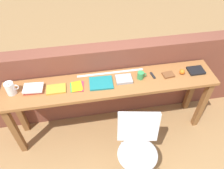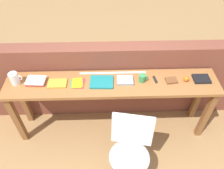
{
  "view_description": "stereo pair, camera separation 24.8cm",
  "coord_description": "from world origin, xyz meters",
  "px_view_note": "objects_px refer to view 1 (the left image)",
  "views": [
    {
      "loc": [
        -0.3,
        -1.48,
        2.66
      ],
      "look_at": [
        0.0,
        0.25,
        0.9
      ],
      "focal_mm": 35.0,
      "sensor_mm": 36.0,
      "label": 1
    },
    {
      "loc": [
        -0.05,
        -1.5,
        2.66
      ],
      "look_at": [
        0.0,
        0.25,
        0.9
      ],
      "focal_mm": 35.0,
      "sensor_mm": 36.0,
      "label": 2
    }
  ],
  "objects_px": {
    "pamphlet_pile_colourful": "(77,86)",
    "multitool_folded": "(153,75)",
    "chair_white_moulded": "(138,145)",
    "leather_journal_brown": "(168,75)",
    "sports_ball_small": "(182,72)",
    "mug": "(141,75)",
    "book_repair_rightmost": "(196,70)",
    "book_stack_leftmost": "(33,89)",
    "magazine_cycling": "(56,89)",
    "pitcher_white": "(10,88)",
    "book_open_centre": "(101,83)"
  },
  "relations": [
    {
      "from": "multitool_folded",
      "to": "leather_journal_brown",
      "type": "height_order",
      "value": "leather_journal_brown"
    },
    {
      "from": "mug",
      "to": "multitool_folded",
      "type": "xyz_separation_m",
      "value": [
        0.15,
        0.01,
        -0.04
      ]
    },
    {
      "from": "leather_journal_brown",
      "to": "chair_white_moulded",
      "type": "bearing_deg",
      "value": -134.01
    },
    {
      "from": "pitcher_white",
      "to": "book_stack_leftmost",
      "type": "height_order",
      "value": "pitcher_white"
    },
    {
      "from": "book_stack_leftmost",
      "to": "magazine_cycling",
      "type": "bearing_deg",
      "value": -7.9
    },
    {
      "from": "pitcher_white",
      "to": "magazine_cycling",
      "type": "xyz_separation_m",
      "value": [
        0.48,
        -0.03,
        -0.07
      ]
    },
    {
      "from": "magazine_cycling",
      "to": "mug",
      "type": "bearing_deg",
      "value": 1.36
    },
    {
      "from": "book_open_centre",
      "to": "multitool_folded",
      "type": "height_order",
      "value": "book_open_centre"
    },
    {
      "from": "chair_white_moulded",
      "to": "leather_journal_brown",
      "type": "height_order",
      "value": "leather_journal_brown"
    },
    {
      "from": "multitool_folded",
      "to": "sports_ball_small",
      "type": "distance_m",
      "value": 0.36
    },
    {
      "from": "book_stack_leftmost",
      "to": "pamphlet_pile_colourful",
      "type": "height_order",
      "value": "book_stack_leftmost"
    },
    {
      "from": "multitool_folded",
      "to": "leather_journal_brown",
      "type": "xyz_separation_m",
      "value": [
        0.19,
        -0.02,
        0.0
      ]
    },
    {
      "from": "magazine_cycling",
      "to": "multitool_folded",
      "type": "xyz_separation_m",
      "value": [
        1.14,
        0.03,
        -0.0
      ]
    },
    {
      "from": "book_open_centre",
      "to": "book_stack_leftmost",
      "type": "bearing_deg",
      "value": -179.58
    },
    {
      "from": "mug",
      "to": "book_repair_rightmost",
      "type": "bearing_deg",
      "value": 0.24
    },
    {
      "from": "pamphlet_pile_colourful",
      "to": "multitool_folded",
      "type": "xyz_separation_m",
      "value": [
        0.9,
        0.03,
        0.0
      ]
    },
    {
      "from": "mug",
      "to": "multitool_folded",
      "type": "bearing_deg",
      "value": 4.53
    },
    {
      "from": "pamphlet_pile_colourful",
      "to": "leather_journal_brown",
      "type": "bearing_deg",
      "value": 0.36
    },
    {
      "from": "pitcher_white",
      "to": "mug",
      "type": "height_order",
      "value": "pitcher_white"
    },
    {
      "from": "chair_white_moulded",
      "to": "book_repair_rightmost",
      "type": "height_order",
      "value": "book_repair_rightmost"
    },
    {
      "from": "book_stack_leftmost",
      "to": "leather_journal_brown",
      "type": "distance_m",
      "value": 1.57
    },
    {
      "from": "multitool_folded",
      "to": "book_repair_rightmost",
      "type": "height_order",
      "value": "book_repair_rightmost"
    },
    {
      "from": "pamphlet_pile_colourful",
      "to": "mug",
      "type": "relative_size",
      "value": 1.65
    },
    {
      "from": "book_open_centre",
      "to": "mug",
      "type": "height_order",
      "value": "mug"
    },
    {
      "from": "mug",
      "to": "sports_ball_small",
      "type": "relative_size",
      "value": 1.69
    },
    {
      "from": "pitcher_white",
      "to": "book_open_centre",
      "type": "height_order",
      "value": "pitcher_white"
    },
    {
      "from": "pitcher_white",
      "to": "book_stack_leftmost",
      "type": "relative_size",
      "value": 0.82
    },
    {
      "from": "pitcher_white",
      "to": "multitool_folded",
      "type": "height_order",
      "value": "pitcher_white"
    },
    {
      "from": "pitcher_white",
      "to": "multitool_folded",
      "type": "xyz_separation_m",
      "value": [
        1.61,
        0.01,
        -0.07
      ]
    },
    {
      "from": "magazine_cycling",
      "to": "book_open_centre",
      "type": "relative_size",
      "value": 0.8
    },
    {
      "from": "book_stack_leftmost",
      "to": "pamphlet_pile_colourful",
      "type": "xyz_separation_m",
      "value": [
        0.48,
        -0.03,
        -0.02
      ]
    },
    {
      "from": "book_stack_leftmost",
      "to": "book_open_centre",
      "type": "height_order",
      "value": "book_stack_leftmost"
    },
    {
      "from": "pamphlet_pile_colourful",
      "to": "multitool_folded",
      "type": "relative_size",
      "value": 1.65
    },
    {
      "from": "magazine_cycling",
      "to": "pamphlet_pile_colourful",
      "type": "distance_m",
      "value": 0.23
    },
    {
      "from": "pitcher_white",
      "to": "magazine_cycling",
      "type": "distance_m",
      "value": 0.48
    },
    {
      "from": "magazine_cycling",
      "to": "book_repair_rightmost",
      "type": "height_order",
      "value": "book_repair_rightmost"
    },
    {
      "from": "chair_white_moulded",
      "to": "pamphlet_pile_colourful",
      "type": "relative_size",
      "value": 4.9
    },
    {
      "from": "leather_journal_brown",
      "to": "book_repair_rightmost",
      "type": "distance_m",
      "value": 0.36
    },
    {
      "from": "multitool_folded",
      "to": "sports_ball_small",
      "type": "xyz_separation_m",
      "value": [
        0.36,
        -0.02,
        0.02
      ]
    },
    {
      "from": "chair_white_moulded",
      "to": "book_open_centre",
      "type": "bearing_deg",
      "value": 114.89
    },
    {
      "from": "magazine_cycling",
      "to": "book_open_centre",
      "type": "distance_m",
      "value": 0.51
    },
    {
      "from": "book_stack_leftmost",
      "to": "chair_white_moulded",
      "type": "bearing_deg",
      "value": -32.42
    },
    {
      "from": "multitool_folded",
      "to": "pitcher_white",
      "type": "bearing_deg",
      "value": -179.72
    },
    {
      "from": "book_stack_leftmost",
      "to": "mug",
      "type": "distance_m",
      "value": 1.23
    },
    {
      "from": "pitcher_white",
      "to": "book_repair_rightmost",
      "type": "relative_size",
      "value": 0.96
    },
    {
      "from": "book_open_centre",
      "to": "chair_white_moulded",
      "type": "bearing_deg",
      "value": -62.63
    },
    {
      "from": "book_repair_rightmost",
      "to": "mug",
      "type": "bearing_deg",
      "value": -179.89
    },
    {
      "from": "magazine_cycling",
      "to": "book_repair_rightmost",
      "type": "distance_m",
      "value": 1.68
    },
    {
      "from": "sports_ball_small",
      "to": "book_repair_rightmost",
      "type": "distance_m",
      "value": 0.19
    },
    {
      "from": "pamphlet_pile_colourful",
      "to": "book_repair_rightmost",
      "type": "relative_size",
      "value": 0.95
    }
  ]
}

